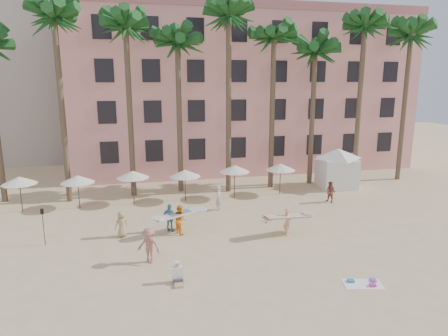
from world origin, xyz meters
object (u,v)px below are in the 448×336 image
at_px(pink_hotel, 239,93).
at_px(carrier_white, 180,218).
at_px(cabana, 337,164).
at_px(carrier_yellow, 287,220).

xyz_separation_m(pink_hotel, carrier_white, (-9.22, -20.29, -7.02)).
height_order(cabana, carrier_yellow, cabana).
height_order(cabana, carrier_white, cabana).
distance_m(pink_hotel, cabana, 14.84).
relative_size(pink_hotel, cabana, 7.08).
bearing_deg(cabana, carrier_yellow, -131.29).
bearing_deg(carrier_yellow, cabana, 48.71).
relative_size(pink_hotel, carrier_yellow, 11.30).
bearing_deg(carrier_white, pink_hotel, 65.57).
bearing_deg(pink_hotel, carrier_yellow, -97.15).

